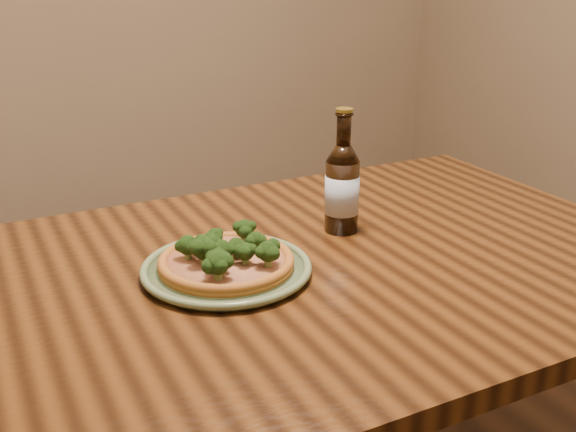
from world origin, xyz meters
name	(u,v)px	position (x,y,z in m)	size (l,w,h in m)	color
table	(253,319)	(0.00, 0.10, 0.66)	(1.60, 0.90, 0.75)	#4A290F
plate	(227,269)	(-0.04, 0.11, 0.76)	(0.30, 0.30, 0.02)	#667D56
pizza	(226,259)	(-0.04, 0.11, 0.78)	(0.24, 0.24, 0.07)	#A96626
beer_bottle	(342,187)	(0.24, 0.20, 0.84)	(0.07, 0.07, 0.25)	black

